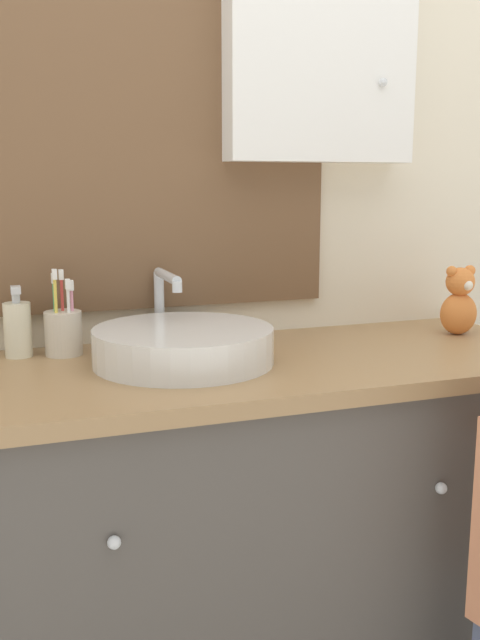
{
  "coord_description": "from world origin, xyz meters",
  "views": [
    {
      "loc": [
        -0.51,
        -1.08,
        1.19
      ],
      "look_at": [
        -0.02,
        0.27,
        0.92
      ],
      "focal_mm": 40.0,
      "sensor_mm": 36.0,
      "label": 1
    }
  ],
  "objects_px": {
    "sink_basin": "(183,344)",
    "soap_dispenser": "(18,328)",
    "teddy_bear": "(459,302)",
    "toothbrush_holder": "(63,331)"
  },
  "relations": [
    {
      "from": "soap_dispenser",
      "to": "teddy_bear",
      "type": "xyz_separation_m",
      "value": [
        1.06,
        -0.12,
        0.02
      ]
    },
    {
      "from": "soap_dispenser",
      "to": "teddy_bear",
      "type": "height_order",
      "value": "teddy_bear"
    },
    {
      "from": "teddy_bear",
      "to": "sink_basin",
      "type": "bearing_deg",
      "value": -175.89
    },
    {
      "from": "sink_basin",
      "to": "teddy_bear",
      "type": "bearing_deg",
      "value": 4.11
    },
    {
      "from": "toothbrush_holder",
      "to": "sink_basin",
      "type": "bearing_deg",
      "value": -34.61
    },
    {
      "from": "sink_basin",
      "to": "soap_dispenser",
      "type": "height_order",
      "value": "sink_basin"
    },
    {
      "from": "soap_dispenser",
      "to": "teddy_bear",
      "type": "distance_m",
      "value": 1.07
    },
    {
      "from": "toothbrush_holder",
      "to": "teddy_bear",
      "type": "xyz_separation_m",
      "value": [
        0.96,
        -0.11,
        0.03
      ]
    },
    {
      "from": "toothbrush_holder",
      "to": "teddy_bear",
      "type": "bearing_deg",
      "value": -6.34
    },
    {
      "from": "teddy_bear",
      "to": "toothbrush_holder",
      "type": "bearing_deg",
      "value": 173.66
    }
  ]
}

